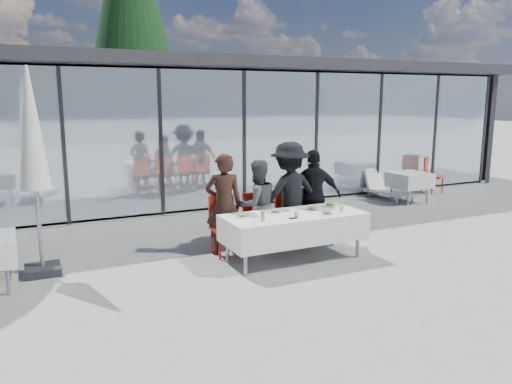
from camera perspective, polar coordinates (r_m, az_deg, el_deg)
ground at (r=7.84m, az=3.86°, el=-8.35°), size 90.00×90.00×0.00m
pavilion at (r=15.67m, az=-4.37°, el=9.21°), size 14.80×8.80×3.44m
treeline at (r=34.49m, az=-23.05°, el=9.32°), size 62.50×2.00×4.40m
dining_table at (r=7.97m, az=4.33°, el=-3.99°), size 2.26×0.96×0.75m
diner_a at (r=8.17m, az=-3.71°, el=-1.43°), size 0.74×0.74×1.68m
diner_chair_a at (r=8.25m, az=-3.69°, el=-3.48°), size 0.44×0.44×0.97m
diner_b at (r=8.43m, az=0.13°, el=-1.51°), size 0.79×0.79×1.55m
diner_chair_b at (r=8.48m, az=0.12°, el=-3.05°), size 0.44×0.44×0.97m
diner_c at (r=8.68m, az=3.83°, el=-0.24°), size 1.26×1.26×1.82m
diner_chair_c at (r=8.76m, az=3.79°, el=-2.63°), size 0.44×0.44×0.97m
diner_d at (r=8.95m, az=6.62°, el=-0.47°), size 1.23×1.23×1.66m
diner_chair_d at (r=9.01m, az=6.57°, el=-2.30°), size 0.44×0.44×0.97m
plate_a at (r=7.68m, az=-1.60°, el=-2.69°), size 0.25×0.25×0.07m
plate_b at (r=7.95m, az=2.23°, el=-2.23°), size 0.25×0.25×0.07m
plate_c at (r=8.18m, az=6.51°, el=-1.92°), size 0.25×0.25×0.07m
plate_d at (r=8.52m, az=8.55°, el=-1.47°), size 0.25×0.25×0.07m
plate_extra at (r=7.92m, az=8.10°, el=-2.39°), size 0.25×0.25×0.07m
juice_bottle at (r=7.44m, az=0.79°, el=-2.74°), size 0.06×0.06×0.15m
drinking_glasses at (r=7.87m, az=7.27°, el=-2.27°), size 0.89×0.09×0.10m
folded_eyeglasses at (r=7.61m, az=4.25°, el=-3.00°), size 0.14×0.03×0.01m
spare_table_right at (r=12.88m, az=17.16°, el=1.31°), size 0.86×0.86×0.74m
spare_chair_a at (r=14.34m, az=19.22°, el=2.04°), size 0.61×0.61×0.97m
spare_chair_b at (r=13.77m, az=12.90°, el=2.04°), size 0.56×0.56×0.97m
market_umbrella at (r=7.71m, az=-24.20°, el=5.26°), size 0.50×0.50×3.00m
lounger at (r=13.31m, az=14.55°, el=0.45°), size 0.80×1.41×0.72m
conifer_tree at (r=20.18m, az=-14.11°, el=20.23°), size 4.00×4.00×10.50m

